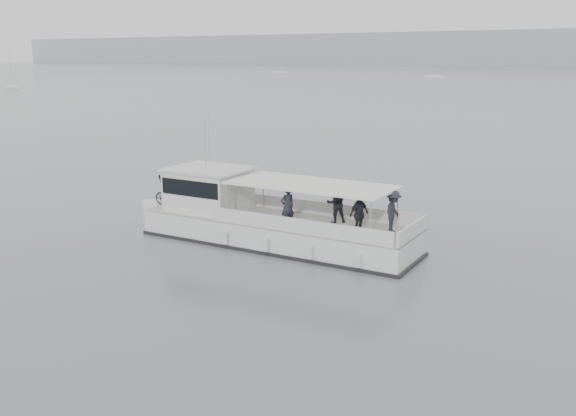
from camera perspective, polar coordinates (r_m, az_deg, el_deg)
The scene contains 3 objects.
ground at distance 31.15m, azimuth -4.23°, elevation -0.79°, with size 1400.00×1400.00×0.00m, color slate.
tour_boat at distance 26.96m, azimuth -3.04°, elevation -1.00°, with size 13.34×3.67×5.57m.
moored_fleet at distance 211.77m, azimuth 15.03°, elevation 10.96°, with size 431.38×281.93×9.50m.
Camera 1 is at (17.85, -24.38, 7.59)m, focal length 40.00 mm.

